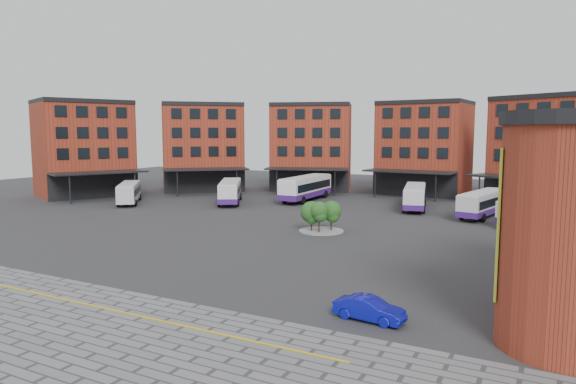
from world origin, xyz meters
The scene contains 11 objects.
ground centered at (0.00, 0.00, 0.00)m, with size 160.00×160.00×0.00m, color #28282B.
yellow_line centered at (2.00, -14.00, 0.03)m, with size 26.00×0.15×0.02m, color gold.
main_building centered at (-4.77, 38.25, 7.23)m, with size 94.14×42.48×14.60m.
tree_island centered at (2.03, 11.71, 1.80)m, with size 4.40×4.40×3.12m.
bus_a centered at (-29.76, 18.22, 1.67)m, with size 7.99×9.15×2.81m.
bus_b centered at (-17.58, 24.89, 1.68)m, with size 7.76×10.75×3.10m.
bus_c centered at (-9.55, 32.29, 1.89)m, with size 3.34×12.43×3.49m.
bus_d centered at (6.36, 31.25, 1.64)m, with size 4.70×11.01×3.02m.
bus_e centered at (14.89, 28.65, 1.62)m, with size 4.49×10.91×2.99m.
bus_f centered at (21.67, 24.10, 1.60)m, with size 9.58×8.57×2.95m.
blue_car centered at (14.08, -8.84, 0.61)m, with size 1.30×3.72×1.22m, color #0C11A5.
Camera 1 is at (22.36, -33.46, 9.66)m, focal length 32.00 mm.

